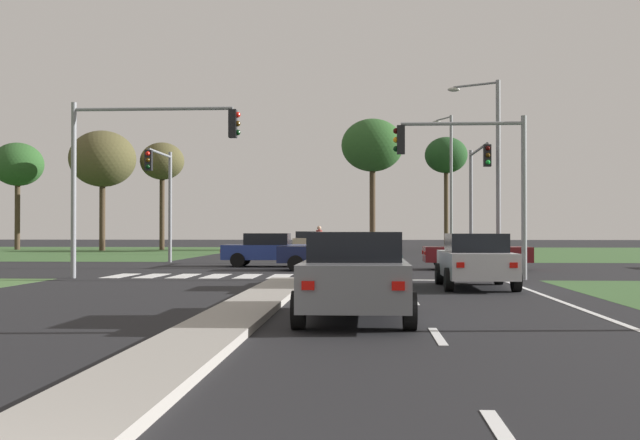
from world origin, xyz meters
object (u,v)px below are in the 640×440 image
Objects in this scene: traffic_signal_near_left at (134,155)px; treeline_third at (162,162)px; street_lamp_third at (450,177)px; treeline_second at (103,159)px; treeline_fourth at (372,146)px; car_silver_fifth at (475,260)px; car_maroon_third at (476,251)px; car_beige_seventh at (307,241)px; treeline_fifth at (446,156)px; treeline_near at (18,165)px; pedestrian_at_median at (319,239)px; car_navy_sixth at (331,251)px; street_lamp_second at (493,162)px; traffic_signal_near_right at (475,167)px; car_teal_second at (367,260)px; car_grey_near at (355,275)px; car_blue_eighth at (270,249)px; traffic_signal_far_right at (477,181)px; traffic_signal_far_left at (162,185)px.

traffic_signal_near_left is 0.67× the size of treeline_third.
treeline_second reaches higher than street_lamp_third.
treeline_fourth is (21.71, -0.55, 0.87)m from treeline_second.
traffic_signal_near_left reaches higher than car_silver_fifth.
car_maroon_third is 14.51m from traffic_signal_near_left.
treeline_fourth is (5.11, 0.73, 7.43)m from car_beige_seventh.
treeline_fifth reaches higher than car_beige_seventh.
treeline_near reaches higher than car_silver_fifth.
traffic_signal_near_left is 16.81m from pedestrian_at_median.
car_navy_sixth is 0.98× the size of car_beige_seventh.
street_lamp_third is 9.64m from treeline_fourth.
treeline_near reaches higher than street_lamp_second.
car_maroon_third is 7.32m from traffic_signal_near_right.
car_teal_second reaches higher than car_navy_sixth.
car_beige_seventh is (-4.44, 46.36, -0.03)m from car_grey_near.
street_lamp_second reaches higher than pedestrian_at_median.
car_navy_sixth is at bearing -107.92° from street_lamp_third.
car_blue_eighth is 10.29m from traffic_signal_far_right.
car_silver_fifth is 0.46× the size of treeline_second.
treeline_second is 1.03× the size of treeline_fifth.
treeline_fourth is (-4.06, 28.55, 7.46)m from car_maroon_third.
car_beige_seventh is 0.53× the size of street_lamp_second.
car_grey_near reaches higher than car_teal_second.
traffic_signal_near_left is at bearing -21.73° from car_blue_eighth.
traffic_signal_far_left is (-10.01, 15.63, 3.07)m from car_teal_second.
treeline_fifth is (6.56, 43.03, 6.97)m from car_teal_second.
treeline_fourth is at bearing 66.01° from traffic_signal_far_left.
car_maroon_third is 0.73× the size of traffic_signal_near_left.
treeline_fifth is (8.00, 33.40, 6.97)m from car_navy_sixth.
car_blue_eighth is at bearing -49.29° from treeline_near.
car_teal_second is 0.52× the size of street_lamp_second.
car_maroon_third is at bearing -98.55° from traffic_signal_far_right.
street_lamp_second reaches higher than traffic_signal_far_right.
car_maroon_third is 0.77× the size of traffic_signal_far_right.
car_silver_fifth is at bearing -94.70° from street_lamp_third.
traffic_signal_near_left is at bearing 153.40° from car_teal_second.
treeline_fourth is (-5.21, 7.57, 2.94)m from street_lamp_third.
street_lamp_third is (5.66, 31.57, 4.49)m from car_teal_second.
car_blue_eighth is 10.64m from street_lamp_second.
traffic_signal_near_right reaches higher than pedestrian_at_median.
car_grey_near is 17.63m from car_navy_sixth.
car_maroon_third is 0.49× the size of treeline_near.
treeline_fourth is at bearing 124.52° from street_lamp_third.
street_lamp_second is (6.97, 2.79, 3.87)m from car_navy_sixth.
treeline_near reaches higher than traffic_signal_near_left.
car_beige_seventh reaches higher than car_navy_sixth.
pedestrian_at_median is 0.18× the size of treeline_fifth.
treeline_fifth reaches higher than car_teal_second.
traffic_signal_far_right is at bearing 171.45° from car_maroon_third.
car_beige_seventh reaches higher than car_blue_eighth.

